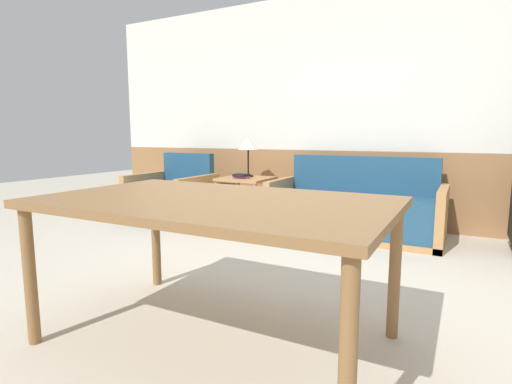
{
  "coord_description": "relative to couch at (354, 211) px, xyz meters",
  "views": [
    {
      "loc": [
        1.08,
        -2.07,
        1.05
      ],
      "look_at": [
        -0.59,
        1.1,
        0.54
      ],
      "focal_mm": 28.0,
      "sensor_mm": 36.0,
      "label": 1
    }
  ],
  "objects": [
    {
      "name": "dining_table",
      "position": [
        -0.08,
        -2.51,
        0.42
      ],
      "size": [
        1.72,
        1.04,
        0.74
      ],
      "color": "olive",
      "rests_on": "ground_plane"
    },
    {
      "name": "side_table",
      "position": [
        -1.32,
        0.03,
        0.21
      ],
      "size": [
        0.58,
        0.58,
        0.55
      ],
      "color": "#B27F4C",
      "rests_on": "ground_plane"
    },
    {
      "name": "wall_back",
      "position": [
        -0.07,
        0.56,
        1.09
      ],
      "size": [
        7.2,
        0.06,
        2.7
      ],
      "color": "#996B42",
      "rests_on": "ground_plane"
    },
    {
      "name": "couch",
      "position": [
        0.0,
        0.0,
        0.0
      ],
      "size": [
        1.76,
        0.76,
        0.82
      ],
      "color": "#B27F4C",
      "rests_on": "ground_plane"
    },
    {
      "name": "table_lamp",
      "position": [
        -1.35,
        0.13,
        0.68
      ],
      "size": [
        0.25,
        0.25,
        0.48
      ],
      "color": "black",
      "rests_on": "side_table"
    },
    {
      "name": "book_stack",
      "position": [
        -1.33,
        -0.07,
        0.32
      ],
      "size": [
        0.18,
        0.16,
        0.05
      ],
      "color": "#994C84",
      "rests_on": "side_table"
    },
    {
      "name": "armchair",
      "position": [
        -2.22,
        -0.27,
        -0.0
      ],
      "size": [
        0.9,
        0.82,
        0.82
      ],
      "rotation": [
        0.0,
        0.0,
        0.27
      ],
      "color": "#B27F4C",
      "rests_on": "ground_plane"
    },
    {
      "name": "ground_plane",
      "position": [
        -0.07,
        -2.07,
        -0.26
      ],
      "size": [
        16.0,
        16.0,
        0.0
      ],
      "primitive_type": "plane",
      "color": "beige"
    }
  ]
}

